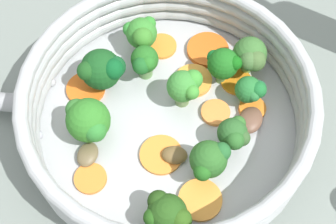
# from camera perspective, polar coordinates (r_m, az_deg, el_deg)

# --- Properties ---
(ground_plane) EXTENTS (4.00, 4.00, 0.00)m
(ground_plane) POSITION_cam_1_polar(r_m,az_deg,el_deg) (0.51, 0.00, -1.58)
(ground_plane) COLOR slate
(skillet) EXTENTS (0.28, 0.28, 0.01)m
(skillet) POSITION_cam_1_polar(r_m,az_deg,el_deg) (0.50, 0.00, -1.22)
(skillet) COLOR #B2B5B7
(skillet) RESTS_ON ground_plane
(skillet_rim_wall) EXTENTS (0.30, 0.30, 0.06)m
(skillet_rim_wall) POSITION_cam_1_polar(r_m,az_deg,el_deg) (0.47, 0.00, 0.91)
(skillet_rim_wall) COLOR #ADB0B2
(skillet_rim_wall) RESTS_ON skillet
(skillet_rivet_left) EXTENTS (0.01, 0.01, 0.01)m
(skillet_rivet_left) POSITION_cam_1_polar(r_m,az_deg,el_deg) (0.53, -13.98, 3.54)
(skillet_rivet_left) COLOR #B2B4BA
(skillet_rivet_left) RESTS_ON skillet
(skillet_rivet_right) EXTENTS (0.01, 0.01, 0.01)m
(skillet_rivet_right) POSITION_cam_1_polar(r_m,az_deg,el_deg) (0.50, -15.48, -2.69)
(skillet_rivet_right) COLOR #AFB1BB
(skillet_rivet_right) RESTS_ON skillet
(carrot_slice_0) EXTENTS (0.05, 0.05, 0.00)m
(carrot_slice_0) POSITION_cam_1_polar(r_m,az_deg,el_deg) (0.54, -0.80, 8.03)
(carrot_slice_0) COLOR orange
(carrot_slice_0) RESTS_ON skillet
(carrot_slice_1) EXTENTS (0.07, 0.07, 0.01)m
(carrot_slice_1) POSITION_cam_1_polar(r_m,az_deg,el_deg) (0.54, 4.87, 7.57)
(carrot_slice_1) COLOR orange
(carrot_slice_1) RESTS_ON skillet
(carrot_slice_2) EXTENTS (0.05, 0.05, 0.01)m
(carrot_slice_2) POSITION_cam_1_polar(r_m,az_deg,el_deg) (0.52, 3.09, 3.85)
(carrot_slice_2) COLOR gold
(carrot_slice_2) RESTS_ON skillet
(carrot_slice_3) EXTENTS (0.05, 0.05, 0.00)m
(carrot_slice_3) POSITION_cam_1_polar(r_m,az_deg,el_deg) (0.47, -9.43, -8.00)
(carrot_slice_3) COLOR orange
(carrot_slice_3) RESTS_ON skillet
(carrot_slice_4) EXTENTS (0.05, 0.05, 0.00)m
(carrot_slice_4) POSITION_cam_1_polar(r_m,az_deg,el_deg) (0.46, 3.95, -10.62)
(carrot_slice_4) COLOR #F99B3B
(carrot_slice_4) RESTS_ON skillet
(carrot_slice_5) EXTENTS (0.04, 0.04, 0.00)m
(carrot_slice_5) POSITION_cam_1_polar(r_m,az_deg,el_deg) (0.52, 8.35, 3.71)
(carrot_slice_5) COLOR orange
(carrot_slice_5) RESTS_ON skillet
(carrot_slice_6) EXTENTS (0.03, 0.03, 0.01)m
(carrot_slice_6) POSITION_cam_1_polar(r_m,az_deg,el_deg) (0.50, 5.81, -0.06)
(carrot_slice_6) COLOR #F98A3D
(carrot_slice_6) RESTS_ON skillet
(carrot_slice_7) EXTENTS (0.05, 0.05, 0.00)m
(carrot_slice_7) POSITION_cam_1_polar(r_m,az_deg,el_deg) (0.52, -9.99, 2.81)
(carrot_slice_7) COLOR orange
(carrot_slice_7) RESTS_ON skillet
(carrot_slice_8) EXTENTS (0.06, 0.06, 0.00)m
(carrot_slice_8) POSITION_cam_1_polar(r_m,az_deg,el_deg) (0.47, -0.85, -5.23)
(carrot_slice_8) COLOR orange
(carrot_slice_8) RESTS_ON skillet
(carrot_slice_9) EXTENTS (0.04, 0.04, 0.01)m
(carrot_slice_9) POSITION_cam_1_polar(r_m,az_deg,el_deg) (0.50, 10.24, 0.40)
(carrot_slice_9) COLOR orange
(carrot_slice_9) RESTS_ON skillet
(broccoli_floret_0) EXTENTS (0.03, 0.03, 0.05)m
(broccoli_floret_0) POSITION_cam_1_polar(r_m,az_deg,el_deg) (0.50, 6.75, 5.86)
(broccoli_floret_0) COLOR #618545
(broccoli_floret_0) RESTS_ON skillet
(broccoli_floret_1) EXTENTS (0.05, 0.04, 0.05)m
(broccoli_floret_1) POSITION_cam_1_polar(r_m,az_deg,el_deg) (0.50, -7.99, 5.18)
(broccoli_floret_1) COLOR #7E995B
(broccoli_floret_1) RESTS_ON skillet
(broccoli_floret_2) EXTENTS (0.04, 0.04, 0.05)m
(broccoli_floret_2) POSITION_cam_1_polar(r_m,az_deg,el_deg) (0.51, 10.00, 6.72)
(broccoli_floret_2) COLOR #629849
(broccoli_floret_2) RESTS_ON skillet
(broccoli_floret_3) EXTENTS (0.03, 0.03, 0.04)m
(broccoli_floret_3) POSITION_cam_1_polar(r_m,az_deg,el_deg) (0.49, 10.11, 2.63)
(broccoli_floret_3) COLOR #8EAB69
(broccoli_floret_3) RESTS_ON skillet
(broccoli_floret_4) EXTENTS (0.04, 0.05, 0.05)m
(broccoli_floret_4) POSITION_cam_1_polar(r_m,az_deg,el_deg) (0.47, -9.73, -1.04)
(broccoli_floret_4) COLOR #81B36A
(broccoli_floret_4) RESTS_ON skillet
(broccoli_floret_5) EXTENTS (0.03, 0.03, 0.04)m
(broccoli_floret_5) POSITION_cam_1_polar(r_m,az_deg,el_deg) (0.46, 8.06, -2.69)
(broccoli_floret_5) COLOR #688952
(broccoli_floret_5) RESTS_ON skillet
(broccoli_floret_6) EXTENTS (0.04, 0.04, 0.05)m
(broccoli_floret_6) POSITION_cam_1_polar(r_m,az_deg,el_deg) (0.44, 5.06, -5.85)
(broccoli_floret_6) COLOR #7E9450
(broccoli_floret_6) RESTS_ON skillet
(broccoli_floret_7) EXTENTS (0.03, 0.03, 0.04)m
(broccoli_floret_7) POSITION_cam_1_polar(r_m,az_deg,el_deg) (0.50, -3.02, 6.09)
(broccoli_floret_7) COLOR #6B9955
(broccoli_floret_7) RESTS_ON skillet
(broccoli_floret_8) EXTENTS (0.04, 0.04, 0.05)m
(broccoli_floret_8) POSITION_cam_1_polar(r_m,az_deg,el_deg) (0.48, 2.06, 3.15)
(broccoli_floret_8) COLOR #6E894E
(broccoli_floret_8) RESTS_ON skillet
(broccoli_floret_9) EXTENTS (0.04, 0.04, 0.04)m
(broccoli_floret_9) POSITION_cam_1_polar(r_m,az_deg,el_deg) (0.43, -0.15, -12.31)
(broccoli_floret_9) COLOR #87A95D
(broccoli_floret_9) RESTS_ON skillet
(broccoli_floret_10) EXTENTS (0.04, 0.04, 0.05)m
(broccoli_floret_10) POSITION_cam_1_polar(r_m,az_deg,el_deg) (0.52, -3.26, 9.51)
(broccoli_floret_10) COLOR #6D9D51
(broccoli_floret_10) RESTS_ON skillet
(mushroom_piece_0) EXTENTS (0.03, 0.03, 0.01)m
(mushroom_piece_0) POSITION_cam_1_polar(r_m,az_deg,el_deg) (0.47, 0.81, -5.26)
(mushroom_piece_0) COLOR brown
(mushroom_piece_0) RESTS_ON skillet
(mushroom_piece_1) EXTENTS (0.03, 0.03, 0.01)m
(mushroom_piece_1) POSITION_cam_1_polar(r_m,az_deg,el_deg) (0.48, -9.77, -5.12)
(mushroom_piece_1) COLOR brown
(mushroom_piece_1) RESTS_ON skillet
(mushroom_piece_2) EXTENTS (0.04, 0.04, 0.01)m
(mushroom_piece_2) POSITION_cam_1_polar(r_m,az_deg,el_deg) (0.49, 10.00, -0.97)
(mushroom_piece_2) COLOR brown
(mushroom_piece_2) RESTS_ON skillet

